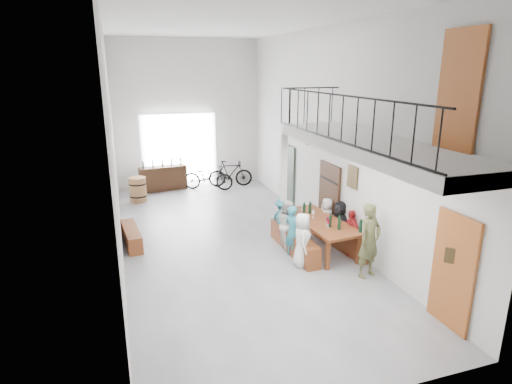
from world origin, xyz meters
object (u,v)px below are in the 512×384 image
object	(u,v)px
side_bench	(132,236)
serving_counter	(163,178)
bench_inner	(294,242)
oak_barrel	(138,190)
bicycle_near	(208,177)
tasting_table	(320,224)
host_standing	(369,241)

from	to	relation	value
side_bench	serving_counter	size ratio (longest dim) A/B	0.93
bench_inner	oak_barrel	size ratio (longest dim) A/B	2.65
serving_counter	bicycle_near	xyz separation A→B (m)	(1.61, -0.48, 0.04)
bench_inner	serving_counter	bearing A→B (deg)	108.69
tasting_table	side_bench	size ratio (longest dim) A/B	1.57
tasting_table	side_bench	distance (m)	4.89
tasting_table	bicycle_near	xyz separation A→B (m)	(-1.50, 6.36, -0.21)
tasting_table	oak_barrel	xyz separation A→B (m)	(-4.11, 5.64, -0.28)
oak_barrel	bicycle_near	world-z (taller)	bicycle_near
oak_barrel	serving_counter	world-z (taller)	serving_counter
host_standing	side_bench	bearing A→B (deg)	127.11
side_bench	serving_counter	xyz separation A→B (m)	(1.40, 5.00, 0.23)
tasting_table	serving_counter	bearing A→B (deg)	109.77
oak_barrel	host_standing	size ratio (longest dim) A/B	0.51
tasting_table	serving_counter	xyz separation A→B (m)	(-3.11, 6.85, -0.25)
serving_counter	host_standing	world-z (taller)	host_standing
tasting_table	oak_barrel	size ratio (longest dim) A/B	2.92
bicycle_near	serving_counter	bearing A→B (deg)	99.18
oak_barrel	serving_counter	xyz separation A→B (m)	(1.00, 1.21, 0.03)
side_bench	tasting_table	bearing A→B (deg)	-22.27
side_bench	host_standing	bearing A→B (deg)	-35.32
bench_inner	side_bench	size ratio (longest dim) A/B	1.43
bench_inner	serving_counter	world-z (taller)	serving_counter
bench_inner	bicycle_near	distance (m)	6.34
side_bench	serving_counter	distance (m)	5.20
host_standing	bench_inner	bearing A→B (deg)	103.93
tasting_table	bicycle_near	size ratio (longest dim) A/B	1.32
oak_barrel	side_bench	bearing A→B (deg)	-96.05
side_bench	host_standing	xyz separation A→B (m)	(4.88, -3.46, 0.62)
side_bench	host_standing	world-z (taller)	host_standing
bench_inner	bicycle_near	world-z (taller)	bicycle_near
tasting_table	bench_inner	world-z (taller)	tasting_table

